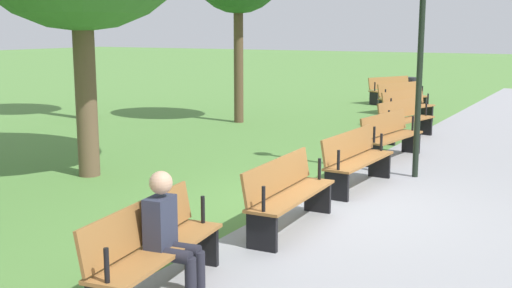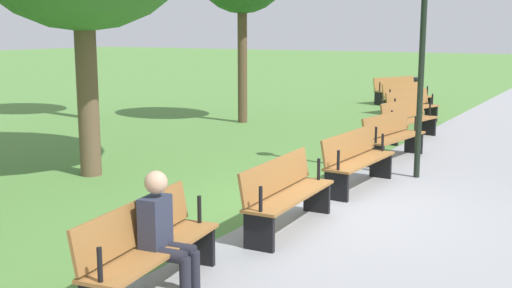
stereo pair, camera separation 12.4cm
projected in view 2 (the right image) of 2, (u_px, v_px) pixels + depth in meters
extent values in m
plane|color=#54843D|center=(331.00, 207.00, 9.06)|extent=(120.00, 120.00, 0.00)
cube|color=#939399|center=(463.00, 226.00, 8.16)|extent=(41.20, 4.92, 0.01)
cube|color=#996633|center=(398.00, 90.00, 21.50)|extent=(1.86, 1.24, 0.04)
cube|color=#996633|center=(394.00, 83.00, 21.62)|extent=(1.71, 0.94, 0.40)
cube|color=black|center=(416.00, 96.00, 22.00)|extent=(0.22, 0.36, 0.43)
cylinder|color=black|center=(417.00, 84.00, 21.92)|extent=(0.06, 0.06, 0.30)
cube|color=black|center=(379.00, 99.00, 21.07)|extent=(0.22, 0.36, 0.43)
cylinder|color=black|center=(380.00, 87.00, 20.98)|extent=(0.06, 0.06, 0.30)
cube|color=#996633|center=(408.00, 98.00, 19.11)|extent=(1.89, 1.11, 0.04)
cube|color=#996633|center=(403.00, 89.00, 19.22)|extent=(1.76, 0.80, 0.40)
cube|color=black|center=(426.00, 104.00, 19.68)|extent=(0.20, 0.37, 0.43)
cylinder|color=black|center=(427.00, 91.00, 19.59)|extent=(0.06, 0.06, 0.30)
cube|color=black|center=(389.00, 108.00, 18.63)|extent=(0.20, 0.37, 0.43)
cylinder|color=black|center=(390.00, 95.00, 18.54)|extent=(0.06, 0.06, 0.30)
cube|color=#996633|center=(413.00, 108.00, 16.76)|extent=(1.91, 0.97, 0.04)
cube|color=#996633|center=(407.00, 98.00, 16.86)|extent=(1.81, 0.65, 0.40)
cube|color=black|center=(431.00, 114.00, 17.38)|extent=(0.17, 0.37, 0.43)
cylinder|color=black|center=(432.00, 99.00, 17.30)|extent=(0.06, 0.06, 0.30)
cube|color=black|center=(394.00, 120.00, 16.22)|extent=(0.17, 0.37, 0.43)
cylinder|color=black|center=(395.00, 104.00, 16.13)|extent=(0.06, 0.06, 0.30)
cube|color=#996633|center=(411.00, 120.00, 14.45)|extent=(1.91, 0.83, 0.04)
cube|color=#996633|center=(403.00, 109.00, 14.54)|extent=(1.84, 0.50, 0.40)
cube|color=black|center=(428.00, 126.00, 15.12)|extent=(0.14, 0.38, 0.43)
cylinder|color=black|center=(430.00, 110.00, 15.04)|extent=(0.05, 0.05, 0.30)
cube|color=black|center=(390.00, 135.00, 13.85)|extent=(0.14, 0.38, 0.43)
cylinder|color=black|center=(392.00, 117.00, 13.77)|extent=(0.05, 0.05, 0.30)
cube|color=#996633|center=(396.00, 137.00, 12.20)|extent=(1.90, 0.68, 0.04)
cube|color=#996633|center=(386.00, 124.00, 12.28)|extent=(1.86, 0.34, 0.40)
cube|color=black|center=(414.00, 143.00, 12.92)|extent=(0.11, 0.38, 0.43)
cylinder|color=black|center=(415.00, 124.00, 12.84)|extent=(0.05, 0.05, 0.30)
cube|color=black|center=(374.00, 156.00, 11.56)|extent=(0.11, 0.38, 0.43)
cylinder|color=black|center=(376.00, 135.00, 11.48)|extent=(0.05, 0.05, 0.30)
cube|color=#996633|center=(361.00, 161.00, 10.03)|extent=(1.88, 0.52, 0.04)
cube|color=#996633|center=(349.00, 145.00, 10.09)|extent=(1.86, 0.18, 0.40)
cube|color=black|center=(381.00, 165.00, 10.80)|extent=(0.08, 0.38, 0.43)
cylinder|color=black|center=(383.00, 143.00, 10.71)|extent=(0.05, 0.05, 0.30)
cube|color=black|center=(336.00, 187.00, 9.35)|extent=(0.08, 0.38, 0.43)
cylinder|color=black|center=(338.00, 160.00, 9.27)|extent=(0.05, 0.05, 0.30)
cube|color=#996633|center=(291.00, 195.00, 7.96)|extent=(1.88, 0.52, 0.04)
cube|color=#996633|center=(277.00, 175.00, 8.00)|extent=(1.86, 0.18, 0.40)
cube|color=black|center=(317.00, 197.00, 8.76)|extent=(0.08, 0.38, 0.43)
cylinder|color=black|center=(319.00, 169.00, 8.68)|extent=(0.05, 0.05, 0.30)
cube|color=black|center=(259.00, 233.00, 7.24)|extent=(0.08, 0.38, 0.43)
cylinder|color=black|center=(261.00, 199.00, 7.16)|extent=(0.05, 0.05, 0.30)
cube|color=#996633|center=(155.00, 250.00, 5.99)|extent=(1.90, 0.68, 0.04)
cube|color=#996633|center=(136.00, 223.00, 6.02)|extent=(1.86, 0.34, 0.40)
cube|color=black|center=(198.00, 245.00, 6.83)|extent=(0.11, 0.38, 0.43)
cylinder|color=black|center=(199.00, 210.00, 6.75)|extent=(0.05, 0.05, 0.30)
cylinder|color=black|center=(100.00, 265.00, 5.16)|extent=(0.05, 0.05, 0.30)
cube|color=#2D3347|center=(155.00, 222.00, 6.00)|extent=(0.34, 0.24, 0.50)
sphere|color=tan|center=(156.00, 182.00, 5.93)|extent=(0.22, 0.22, 0.22)
cylinder|color=#23232D|center=(177.00, 249.00, 6.07)|extent=(0.18, 0.37, 0.13)
cylinder|color=#23232D|center=(194.00, 273.00, 6.04)|extent=(0.12, 0.12, 0.43)
cylinder|color=#23232D|center=(168.00, 255.00, 5.90)|extent=(0.18, 0.37, 0.13)
cylinder|color=#23232D|center=(185.00, 280.00, 5.87)|extent=(0.12, 0.12, 0.43)
cylinder|color=brown|center=(87.00, 82.00, 10.75)|extent=(0.36, 0.36, 3.22)
cylinder|color=brown|center=(242.00, 61.00, 16.97)|extent=(0.25, 0.25, 3.33)
cylinder|color=brown|center=(85.00, 52.00, 17.76)|extent=(0.35, 0.35, 3.73)
cylinder|color=black|center=(422.00, 56.00, 10.50)|extent=(0.10, 0.10, 4.12)
cylinder|color=black|center=(415.00, 89.00, 22.65)|extent=(0.48, 0.48, 0.80)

